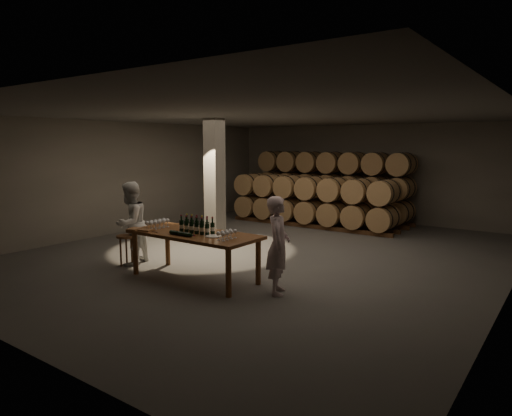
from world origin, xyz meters
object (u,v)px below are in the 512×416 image
Objects in this scene: plate at (214,236)px; person_man at (278,245)px; tasting_table at (194,238)px; person_woman at (131,223)px; notebook_near at (146,230)px; bottle_cluster at (197,227)px; stool at (126,241)px.

plate is 0.17× the size of person_man.
person_man reaches higher than tasting_table.
tasting_table is at bearing 71.70° from person_woman.
person_woman is at bearing 144.83° from notebook_near.
person_man is at bearing 13.27° from plate.
person_man is (2.62, 0.62, -0.07)m from notebook_near.
person_woman is at bearing 63.00° from person_man.
bottle_cluster is 1.03m from notebook_near.
tasting_table is at bearing 13.00° from notebook_near.
person_man is (1.75, 0.22, 0.05)m from tasting_table.
plate is at bearing 70.46° from person_woman.
person_man is (3.61, 0.33, 0.31)m from stool.
notebook_near is at bearing -166.72° from plate.
person_woman is (-1.00, 0.44, -0.03)m from notebook_near.
person_woman is at bearing 177.59° from plate.
stool is 0.38m from person_woman.
bottle_cluster is 1.93m from person_woman.
person_woman reaches higher than tasting_table.
person_man reaches higher than bottle_cluster.
tasting_table is at bearing 3.34° from stool.
plate is at bearing -9.69° from bottle_cluster.
tasting_table is at bearing 173.36° from plate.
tasting_table is 1.89m from stool.
plate is 0.16× the size of person_woman.
stool is at bearing -178.92° from plate.
plate is 2.42m from person_woman.
notebook_near is 1.09m from person_woman.
tasting_table is 8.91× the size of plate.
tasting_table is at bearing -159.97° from bottle_cluster.
person_woman is at bearing 93.42° from stool.
tasting_table is at bearing 67.30° from person_man.
bottle_cluster is at bearing 66.86° from person_man.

